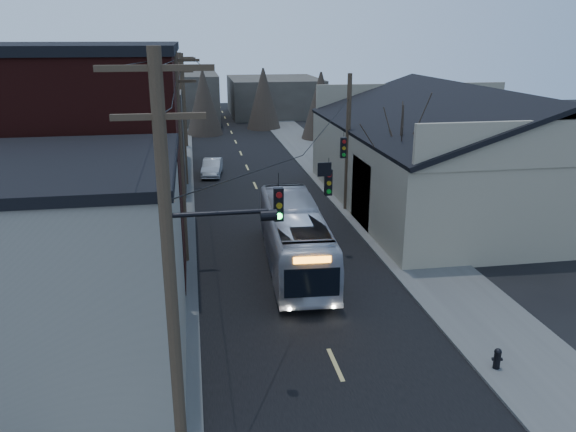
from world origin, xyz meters
name	(u,v)px	position (x,y,z in m)	size (l,w,h in m)	color
road_surface	(258,193)	(0.00, 30.00, 0.01)	(9.00, 110.00, 0.02)	black
sidewalk_left	(165,196)	(-6.50, 30.00, 0.06)	(4.00, 110.00, 0.12)	#474744
sidewalk_right	(347,188)	(6.50, 30.00, 0.06)	(4.00, 110.00, 0.12)	#474744
building_clapboard	(50,277)	(-9.00, 9.00, 3.50)	(8.00, 8.00, 7.00)	slate
building_brick	(76,158)	(-10.00, 20.00, 5.00)	(10.00, 12.00, 10.00)	black
building_left_far	(124,133)	(-9.50, 36.00, 3.50)	(9.00, 14.00, 7.00)	#38332D
warehouse	(467,164)	(13.00, 25.00, 2.70)	(16.16, 20.60, 7.73)	gray
building_far_left	(178,98)	(-6.00, 65.00, 3.00)	(10.00, 12.00, 6.00)	#38332D
building_far_right	(274,96)	(7.00, 70.00, 2.50)	(12.00, 14.00, 5.00)	#38332D
bare_tree	(399,172)	(6.50, 20.00, 3.60)	(0.40, 0.40, 7.20)	black
utility_lines	(215,139)	(-3.11, 24.14, 4.95)	(11.24, 45.28, 10.50)	#382B1E
bus	(295,237)	(0.17, 16.64, 1.50)	(2.52, 10.79, 3.01)	#ACAFB8
parked_car	(212,167)	(-3.00, 35.72, 0.66)	(1.39, 3.98, 1.31)	#AEB2B7
fire_hydrant	(497,358)	(5.19, 6.75, 0.51)	(0.35, 0.25, 0.73)	black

